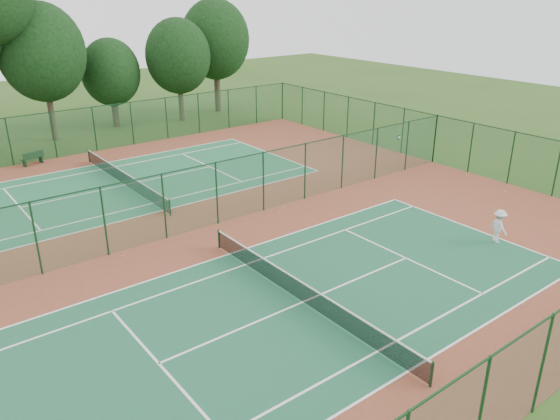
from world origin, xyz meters
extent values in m
plane|color=#2C4D18|center=(0.00, 0.00, 0.00)|extent=(120.00, 120.00, 0.00)
cube|color=brown|center=(0.00, 0.00, 0.01)|extent=(40.00, 36.00, 0.01)
cube|color=#1C5939|center=(0.00, -9.00, 0.01)|extent=(23.77, 10.97, 0.01)
cube|color=#20683F|center=(0.00, 9.00, 0.01)|extent=(23.77, 10.97, 0.01)
cube|color=#184928|center=(0.00, 18.00, 1.75)|extent=(40.00, 0.02, 3.50)
cube|color=#13361B|center=(0.00, 18.00, 3.46)|extent=(40.00, 0.05, 0.05)
cube|color=#184A32|center=(0.00, -18.00, 1.75)|extent=(40.00, 0.02, 3.50)
cube|color=#153C1C|center=(0.00, -18.00, 3.46)|extent=(40.00, 0.05, 0.05)
cube|color=#1B512B|center=(20.00, 0.00, 1.75)|extent=(0.02, 36.00, 3.50)
cube|color=#13341A|center=(20.00, 0.00, 3.46)|extent=(0.05, 36.00, 0.05)
cube|color=#1B5331|center=(0.00, 0.00, 1.75)|extent=(40.00, 0.02, 3.50)
cube|color=#153A1F|center=(0.00, 0.00, 3.46)|extent=(40.00, 0.05, 0.05)
cylinder|color=#13341B|center=(0.00, -15.40, 0.49)|extent=(0.10, 0.10, 0.97)
cylinder|color=#13341B|center=(0.00, -2.60, 0.49)|extent=(0.10, 0.10, 0.97)
cube|color=black|center=(0.00, -9.00, 0.48)|extent=(0.02, 12.80, 0.85)
cube|color=white|center=(0.00, -9.00, 0.92)|extent=(0.04, 12.80, 0.06)
cylinder|color=#12331F|center=(0.00, 2.60, 0.49)|extent=(0.10, 0.10, 0.97)
cylinder|color=#12331F|center=(0.00, 15.40, 0.49)|extent=(0.10, 0.10, 0.97)
cube|color=black|center=(0.00, 9.00, 0.48)|extent=(0.02, 12.80, 0.85)
cube|color=silver|center=(0.00, 9.00, 0.92)|extent=(0.04, 12.80, 0.06)
imported|color=silver|center=(11.38, -10.62, 0.89)|extent=(0.97, 1.27, 1.74)
cube|color=black|center=(-4.06, 17.10, 0.25)|extent=(0.21, 0.43, 0.48)
cube|color=black|center=(-2.84, 17.49, 0.25)|extent=(0.21, 0.43, 0.48)
cube|color=black|center=(-3.45, 17.30, 0.51)|extent=(1.67, 0.91, 0.05)
cube|color=black|center=(-3.39, 17.09, 0.76)|extent=(1.55, 0.54, 0.48)
sphere|color=yellow|center=(5.85, -0.38, 0.04)|extent=(0.06, 0.06, 0.06)
sphere|color=yellow|center=(5.11, -0.75, 0.04)|extent=(0.06, 0.06, 0.06)
sphere|color=yellow|center=(-4.15, -0.64, 0.05)|extent=(0.08, 0.08, 0.08)
camera|label=1|loc=(-12.44, -23.59, 11.92)|focal=35.00mm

